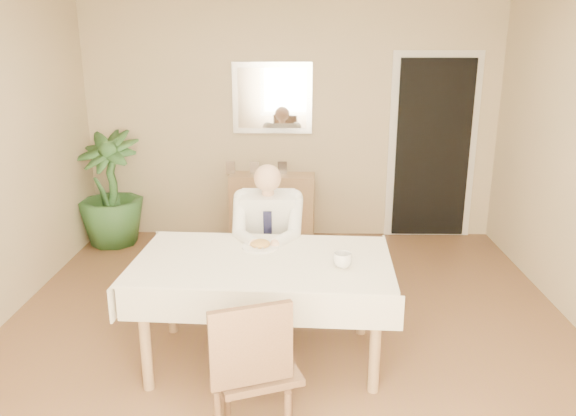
{
  "coord_description": "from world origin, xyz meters",
  "views": [
    {
      "loc": [
        0.07,
        -3.66,
        2.16
      ],
      "look_at": [
        0.0,
        0.35,
        0.95
      ],
      "focal_mm": 35.0,
      "sensor_mm": 36.0,
      "label": 1
    }
  ],
  "objects_px": {
    "dining_table": "(263,271)",
    "chair_far": "(270,252)",
    "coffee_mug": "(343,260)",
    "sideboard": "(272,207)",
    "seated_man": "(268,238)",
    "chair_near": "(254,365)",
    "potted_palm": "(110,189)"
  },
  "relations": [
    {
      "from": "coffee_mug",
      "to": "sideboard",
      "type": "height_order",
      "value": "coffee_mug"
    },
    {
      "from": "dining_table",
      "to": "chair_near",
      "type": "xyz_separation_m",
      "value": [
        0.0,
        -0.9,
        -0.16
      ]
    },
    {
      "from": "coffee_mug",
      "to": "seated_man",
      "type": "bearing_deg",
      "value": 125.73
    },
    {
      "from": "dining_table",
      "to": "chair_near",
      "type": "bearing_deg",
      "value": -86.68
    },
    {
      "from": "seated_man",
      "to": "potted_palm",
      "type": "relative_size",
      "value": 1.01
    },
    {
      "from": "seated_man",
      "to": "sideboard",
      "type": "xyz_separation_m",
      "value": [
        -0.05,
        1.91,
        -0.32
      ]
    },
    {
      "from": "sideboard",
      "to": "potted_palm",
      "type": "height_order",
      "value": "potted_palm"
    },
    {
      "from": "chair_near",
      "to": "potted_palm",
      "type": "bearing_deg",
      "value": 99.47
    },
    {
      "from": "sideboard",
      "to": "potted_palm",
      "type": "xyz_separation_m",
      "value": [
        -1.74,
        -0.19,
        0.25
      ]
    },
    {
      "from": "dining_table",
      "to": "potted_palm",
      "type": "bearing_deg",
      "value": 130.83
    },
    {
      "from": "dining_table",
      "to": "seated_man",
      "type": "height_order",
      "value": "seated_man"
    },
    {
      "from": "coffee_mug",
      "to": "potted_palm",
      "type": "distance_m",
      "value": 3.37
    },
    {
      "from": "dining_table",
      "to": "chair_far",
      "type": "relative_size",
      "value": 2.14
    },
    {
      "from": "sideboard",
      "to": "coffee_mug",
      "type": "bearing_deg",
      "value": -73.92
    },
    {
      "from": "sideboard",
      "to": "chair_near",
      "type": "bearing_deg",
      "value": -85.27
    },
    {
      "from": "chair_far",
      "to": "seated_man",
      "type": "bearing_deg",
      "value": -90.4
    },
    {
      "from": "chair_near",
      "to": "coffee_mug",
      "type": "xyz_separation_m",
      "value": [
        0.52,
        0.76,
        0.29
      ]
    },
    {
      "from": "dining_table",
      "to": "sideboard",
      "type": "relative_size",
      "value": 1.91
    },
    {
      "from": "seated_man",
      "to": "coffee_mug",
      "type": "relative_size",
      "value": 10.17
    },
    {
      "from": "chair_near",
      "to": "potted_palm",
      "type": "relative_size",
      "value": 0.74
    },
    {
      "from": "dining_table",
      "to": "potted_palm",
      "type": "distance_m",
      "value": 2.92
    },
    {
      "from": "coffee_mug",
      "to": "sideboard",
      "type": "bearing_deg",
      "value": 102.28
    },
    {
      "from": "coffee_mug",
      "to": "potted_palm",
      "type": "height_order",
      "value": "potted_palm"
    },
    {
      "from": "seated_man",
      "to": "dining_table",
      "type": "bearing_deg",
      "value": -90.0
    },
    {
      "from": "seated_man",
      "to": "potted_palm",
      "type": "xyz_separation_m",
      "value": [
        -1.79,
        1.72,
        -0.08
      ]
    },
    {
      "from": "dining_table",
      "to": "coffee_mug",
      "type": "height_order",
      "value": "coffee_mug"
    },
    {
      "from": "chair_far",
      "to": "chair_near",
      "type": "height_order",
      "value": "chair_near"
    },
    {
      "from": "chair_far",
      "to": "chair_near",
      "type": "distance_m",
      "value": 1.77
    },
    {
      "from": "chair_far",
      "to": "seated_man",
      "type": "relative_size",
      "value": 0.66
    },
    {
      "from": "seated_man",
      "to": "coffee_mug",
      "type": "bearing_deg",
      "value": -54.27
    },
    {
      "from": "dining_table",
      "to": "coffee_mug",
      "type": "bearing_deg",
      "value": -11.16
    },
    {
      "from": "potted_palm",
      "to": "dining_table",
      "type": "bearing_deg",
      "value": -52.22
    }
  ]
}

